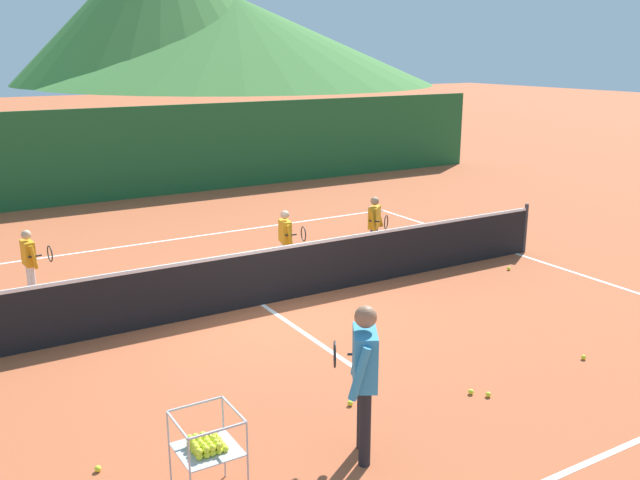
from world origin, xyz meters
name	(u,v)px	position (x,y,z in m)	size (l,w,h in m)	color
ground_plane	(262,305)	(0.00, 0.00, 0.00)	(120.00, 120.00, 0.00)	#B25633
line_baseline_far	(168,240)	(0.00, 4.81, 0.00)	(11.94, 0.08, 0.01)	white
line_sideline_east	(516,253)	(5.97, 0.00, 0.00)	(0.08, 10.76, 0.01)	white
line_service_center	(262,305)	(0.00, 0.00, 0.00)	(0.08, 5.72, 0.01)	white
tennis_net	(262,277)	(0.00, 0.00, 0.50)	(12.48, 0.08, 1.05)	#333338
instructor	(364,368)	(-1.10, -4.63, 1.02)	(0.55, 0.84, 1.70)	black
student_1	(30,258)	(-3.26, 2.33, 0.74)	(0.44, 0.58, 1.22)	silver
student_2	(286,236)	(1.18, 1.32, 0.75)	(0.41, 0.66, 1.24)	silver
student_3	(375,221)	(3.23, 1.29, 0.77)	(0.50, 0.66, 1.29)	navy
ball_cart	(206,445)	(-2.80, -4.51, 0.60)	(0.58, 0.58, 0.90)	#B7B7BC
tennis_ball_0	(584,357)	(2.88, -4.24, 0.03)	(0.07, 0.07, 0.07)	yellow
tennis_ball_1	(488,394)	(0.97, -4.36, 0.03)	(0.07, 0.07, 0.07)	yellow
tennis_ball_3	(509,269)	(5.00, -0.76, 0.03)	(0.07, 0.07, 0.07)	yellow
tennis_ball_5	(350,403)	(-0.63, -3.67, 0.03)	(0.07, 0.07, 0.07)	yellow
tennis_ball_6	(98,469)	(-3.59, -3.48, 0.03)	(0.07, 0.07, 0.07)	yellow
tennis_ball_7	(471,392)	(0.83, -4.20, 0.03)	(0.07, 0.07, 0.07)	yellow
windscreen_fence	(106,155)	(0.00, 9.78, 1.31)	(26.28, 0.08, 2.63)	#1E5B2D
hill_0	(166,4)	(25.68, 78.45, 9.65)	(38.58, 38.58, 19.31)	#427A38
hill_1	(236,41)	(32.20, 72.26, 5.28)	(48.86, 48.86, 10.56)	#427A38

